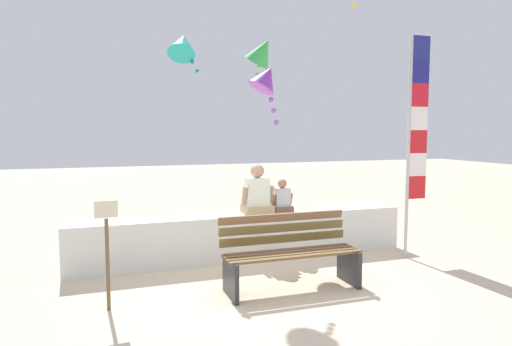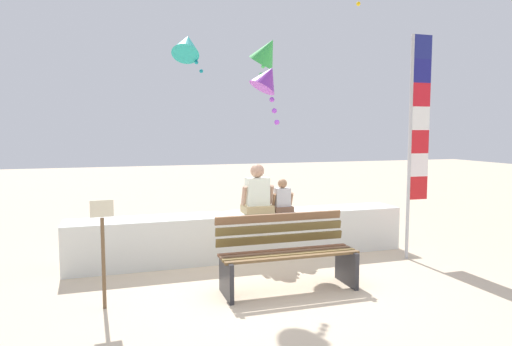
{
  "view_description": "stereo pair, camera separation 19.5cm",
  "coord_description": "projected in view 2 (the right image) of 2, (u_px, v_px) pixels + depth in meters",
  "views": [
    {
      "loc": [
        -2.06,
        -5.12,
        1.92
      ],
      "look_at": [
        0.21,
        1.37,
        1.28
      ],
      "focal_mm": 32.23,
      "sensor_mm": 36.0,
      "label": 1
    },
    {
      "loc": [
        -1.88,
        -5.19,
        1.92
      ],
      "look_at": [
        0.21,
        1.37,
        1.28
      ],
      "focal_mm": 32.23,
      "sensor_mm": 36.0,
      "label": 2
    }
  ],
  "objects": [
    {
      "name": "park_bench",
      "position": [
        287.0,
        254.0,
        5.57
      ],
      "size": [
        1.67,
        0.62,
        0.88
      ],
      "color": "brown",
      "rests_on": "ground"
    },
    {
      "name": "person_adult",
      "position": [
        257.0,
        194.0,
        6.89
      ],
      "size": [
        0.48,
        0.36,
        0.74
      ],
      "color": "tan",
      "rests_on": "seawall_ledge"
    },
    {
      "name": "sign_post",
      "position": [
        103.0,
        244.0,
        4.9
      ],
      "size": [
        0.24,
        0.04,
        1.18
      ],
      "color": "brown",
      "rests_on": "ground"
    },
    {
      "name": "flag_banner",
      "position": [
        416.0,
        131.0,
        6.75
      ],
      "size": [
        0.35,
        0.05,
        3.3
      ],
      "color": "#B7B7BC",
      "rests_on": "ground"
    },
    {
      "name": "seawall_ledge",
      "position": [
        243.0,
        235.0,
        6.93
      ],
      "size": [
        5.08,
        0.61,
        0.68
      ],
      "primitive_type": "cube",
      "color": "silver",
      "rests_on": "ground"
    },
    {
      "name": "ground_plane",
      "position": [
        274.0,
        286.0,
        5.66
      ],
      "size": [
        40.0,
        40.0,
        0.0
      ],
      "primitive_type": "plane",
      "color": "beige"
    },
    {
      "name": "person_child",
      "position": [
        282.0,
        199.0,
        7.02
      ],
      "size": [
        0.33,
        0.24,
        0.5
      ],
      "color": "brown",
      "rests_on": "seawall_ledge"
    },
    {
      "name": "kite_green",
      "position": [
        267.0,
        51.0,
        10.19
      ],
      "size": [
        0.99,
        0.99,
        0.98
      ],
      "color": "green"
    },
    {
      "name": "kite_purple",
      "position": [
        267.0,
        78.0,
        7.39
      ],
      "size": [
        0.61,
        0.68,
        1.04
      ],
      "color": "purple"
    },
    {
      "name": "kite_teal",
      "position": [
        187.0,
        45.0,
        9.56
      ],
      "size": [
        0.82,
        0.93,
        0.96
      ],
      "color": "teal"
    }
  ]
}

